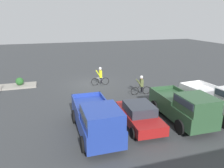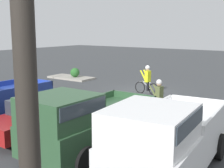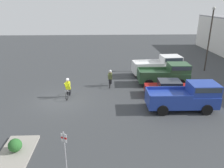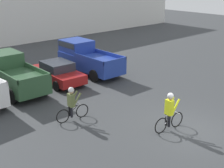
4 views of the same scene
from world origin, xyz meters
The scene contains 6 objects.
ground_plane centered at (0.00, 0.00, 0.00)m, with size 80.00×80.00×0.00m, color #383A3D.
pickup_truck_1 centered at (-3.59, 10.17, 1.13)m, with size 2.28×5.06×2.17m.
sedan_0 centered at (-0.79, 9.57, 0.70)m, with size 2.11×4.35×1.40m.
pickup_truck_2 centered at (2.01, 10.17, 1.13)m, with size 2.22×5.36×2.17m.
cyclist_0 centered at (-0.65, 0.59, 0.93)m, with size 1.78×0.49×1.82m.
cyclist_1 centered at (-3.31, 4.36, 0.89)m, with size 1.77×0.49×1.71m.
Camera 4 is at (-11.08, -7.15, 6.70)m, focal length 50.00 mm.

